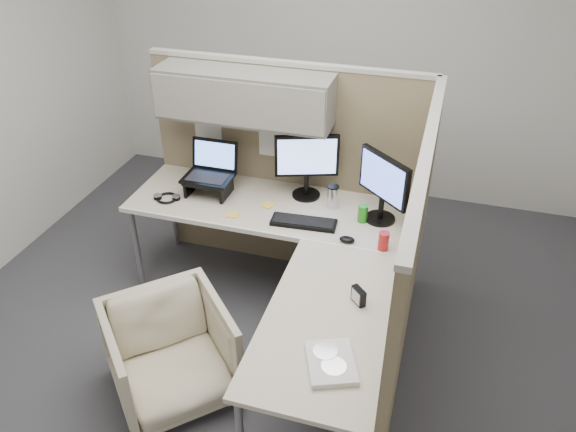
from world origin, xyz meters
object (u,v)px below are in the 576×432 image
(monitor_left, at_px, (307,161))
(keyboard, at_px, (304,222))
(desk, at_px, (286,249))
(office_chair, at_px, (170,350))

(monitor_left, bearing_deg, keyboard, -96.42)
(desk, bearing_deg, keyboard, 78.80)
(office_chair, bearing_deg, monitor_left, 26.48)
(desk, xyz_separation_m, monitor_left, (-0.03, 0.60, 0.32))
(desk, distance_m, keyboard, 0.25)
(desk, height_order, monitor_left, monitor_left)
(desk, height_order, keyboard, keyboard)
(office_chair, distance_m, keyboard, 1.16)
(monitor_left, bearing_deg, office_chair, -128.75)
(monitor_left, distance_m, keyboard, 0.45)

